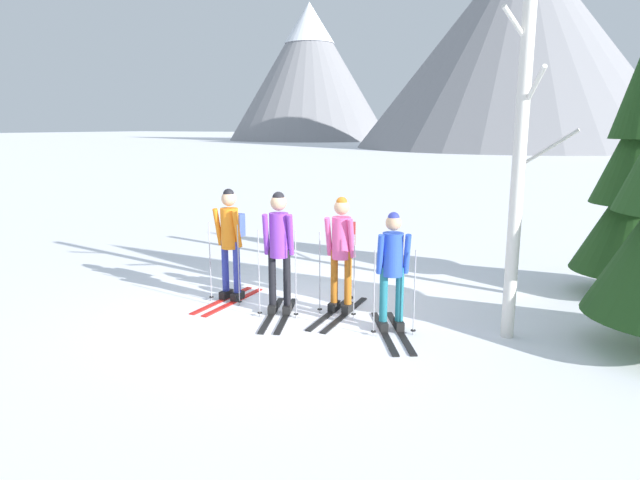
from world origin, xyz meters
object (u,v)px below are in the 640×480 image
at_px(skier_in_purple, 279,247).
at_px(birch_tree_tall, 519,180).
at_px(skier_in_orange, 230,237).
at_px(skier_in_pink, 342,248).
at_px(skier_in_blue, 392,265).
at_px(pine_tree_near, 637,176).
at_px(birch_tree_slender, 519,155).

relative_size(skier_in_purple, birch_tree_tall, 0.49).
height_order(skier_in_orange, skier_in_purple, skier_in_purple).
height_order(skier_in_purple, skier_in_pink, skier_in_purple).
xyz_separation_m(skier_in_blue, pine_tree_near, (2.88, 3.32, 1.06)).
height_order(skier_in_orange, skier_in_blue, skier_in_orange).
relative_size(skier_in_blue, birch_tree_tall, 0.44).
bearing_deg(skier_in_orange, birch_tree_slender, 4.85).
bearing_deg(skier_in_pink, birch_tree_slender, 2.16).
distance_m(skier_in_pink, skier_in_blue, 1.02).
height_order(skier_in_orange, skier_in_pink, skier_in_orange).
height_order(skier_in_pink, birch_tree_tall, birch_tree_tall).
xyz_separation_m(skier_in_orange, birch_tree_slender, (4.22, 0.36, 1.37)).
bearing_deg(skier_in_blue, skier_in_pink, 157.11).
bearing_deg(skier_in_orange, skier_in_blue, -2.68).
bearing_deg(skier_in_pink, pine_tree_near, 37.45).
xyz_separation_m(skier_in_pink, pine_tree_near, (3.82, 2.93, 0.99)).
distance_m(skier_in_purple, pine_tree_near, 5.81).
relative_size(skier_in_orange, birch_tree_slender, 0.38).
xyz_separation_m(skier_in_purple, birch_tree_slender, (3.18, 0.59, 1.37)).
distance_m(skier_in_blue, birch_tree_tall, 3.01).
relative_size(skier_in_blue, birch_tree_slender, 0.35).
height_order(skier_in_blue, birch_tree_slender, birch_tree_slender).
bearing_deg(skier_in_blue, birch_tree_slender, 18.41).
xyz_separation_m(skier_in_orange, pine_tree_near, (5.64, 3.19, 0.95)).
bearing_deg(skier_in_blue, pine_tree_near, 49.08).
distance_m(skier_in_purple, skier_in_pink, 0.93).
bearing_deg(skier_in_blue, skier_in_purple, -176.51).
height_order(skier_in_purple, skier_in_blue, skier_in_purple).
bearing_deg(pine_tree_near, skier_in_pink, -142.55).
xyz_separation_m(skier_in_pink, skier_in_blue, (0.94, -0.40, -0.07)).
bearing_deg(skier_in_blue, birch_tree_tall, 65.38).
bearing_deg(birch_tree_tall, pine_tree_near, 23.32).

